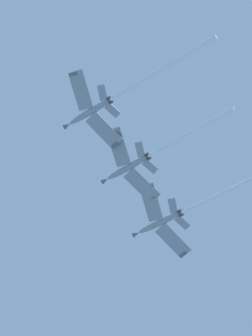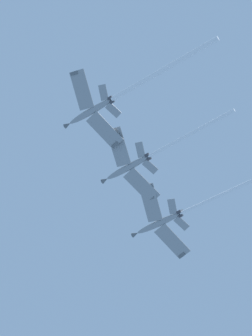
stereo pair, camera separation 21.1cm
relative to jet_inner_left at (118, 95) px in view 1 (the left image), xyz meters
The scene contains 3 objects.
jet_inner_left is the anchor object (origin of this frame).
jet_centre 15.96m from the jet_inner_left, 63.95° to the right, with size 33.37×19.58×13.20m.
jet_inner_right 30.96m from the jet_inner_left, 70.17° to the right, with size 37.67×19.53×14.10m.
Camera 1 is at (1.75, 24.33, 1.71)m, focal length 65.72 mm.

